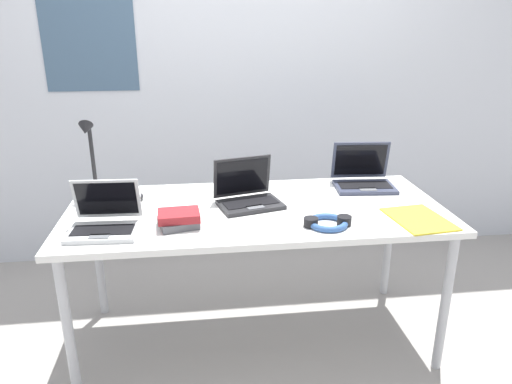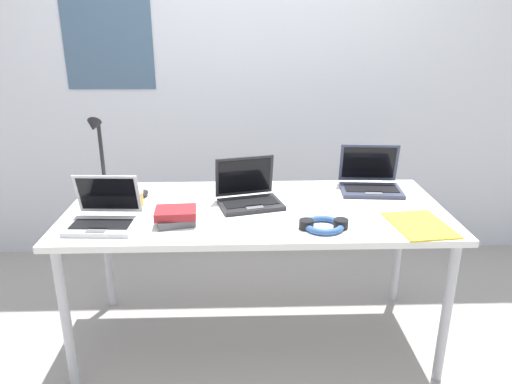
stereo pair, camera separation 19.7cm
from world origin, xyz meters
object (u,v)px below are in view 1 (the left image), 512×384
object	(u,v)px
laptop_far_corner	(363,178)
headphones	(328,222)
laptop_back_right	(248,196)
pill_bottle	(137,201)
paper_folder_back_right	(419,219)
cell_phone	(95,208)
laptop_front_right	(104,222)
computer_mouse	(137,197)
desk_lamp	(91,158)
book_stack	(179,219)

from	to	relation	value
laptop_far_corner	headphones	world-z (taller)	laptop_far_corner
laptop_back_right	pill_bottle	distance (m)	0.53
paper_folder_back_right	laptop_far_corner	bearing A→B (deg)	101.69
cell_phone	headphones	world-z (taller)	headphones
laptop_front_right	pill_bottle	distance (m)	0.26
computer_mouse	pill_bottle	world-z (taller)	pill_bottle
laptop_far_corner	computer_mouse	world-z (taller)	laptop_far_corner
desk_lamp	headphones	bearing A→B (deg)	-25.90
computer_mouse	paper_folder_back_right	xyz separation A→B (m)	(1.29, -0.41, -0.01)
laptop_back_right	computer_mouse	xyz separation A→B (m)	(-0.54, 0.12, -0.03)
book_stack	headphones	bearing A→B (deg)	-6.56
laptop_front_right	headphones	world-z (taller)	laptop_front_right
laptop_far_corner	computer_mouse	size ratio (longest dim) A/B	3.45
laptop_far_corner	computer_mouse	bearing A→B (deg)	-176.74
laptop_back_right	paper_folder_back_right	size ratio (longest dim) A/B	1.11
cell_phone	paper_folder_back_right	size ratio (longest dim) A/B	0.44
computer_mouse	book_stack	xyz separation A→B (m)	(0.21, -0.35, 0.02)
laptop_back_right	book_stack	distance (m)	0.40
computer_mouse	headphones	distance (m)	0.96
desk_lamp	paper_folder_back_right	world-z (taller)	desk_lamp
headphones	book_stack	bearing A→B (deg)	173.44
pill_bottle	paper_folder_back_right	bearing A→B (deg)	-12.61
laptop_back_right	laptop_far_corner	bearing A→B (deg)	16.11
laptop_front_right	pill_bottle	xyz separation A→B (m)	(0.11, 0.23, -0.00)
pill_bottle	paper_folder_back_right	xyz separation A→B (m)	(1.27, -0.29, -0.04)
computer_mouse	headphones	bearing A→B (deg)	-16.61
laptop_far_corner	headphones	bearing A→B (deg)	-123.89
laptop_front_right	desk_lamp	bearing A→B (deg)	105.26
book_stack	paper_folder_back_right	size ratio (longest dim) A/B	0.62
laptop_front_right	laptop_far_corner	distance (m)	1.35
computer_mouse	book_stack	world-z (taller)	book_stack
book_stack	laptop_far_corner	bearing A→B (deg)	23.02
laptop_far_corner	laptop_back_right	bearing A→B (deg)	-163.89
headphones	book_stack	world-z (taller)	book_stack
laptop_back_right	paper_folder_back_right	bearing A→B (deg)	-21.27
laptop_back_right	book_stack	bearing A→B (deg)	-145.28
computer_mouse	paper_folder_back_right	world-z (taller)	computer_mouse
desk_lamp	cell_phone	xyz separation A→B (m)	(0.04, -0.20, -0.19)
laptop_front_right	computer_mouse	xyz separation A→B (m)	(0.10, 0.36, -0.03)
pill_bottle	book_stack	distance (m)	0.30
computer_mouse	laptop_front_right	bearing A→B (deg)	-95.85
headphones	laptop_far_corner	bearing A→B (deg)	56.11
computer_mouse	pill_bottle	size ratio (longest dim) A/B	1.22
computer_mouse	pill_bottle	distance (m)	0.13
headphones	pill_bottle	size ratio (longest dim) A/B	2.71
laptop_far_corner	computer_mouse	xyz separation A→B (m)	(-1.19, -0.07, -0.03)
laptop_far_corner	cell_phone	distance (m)	1.39
desk_lamp	laptop_back_right	distance (m)	0.81
laptop_back_right	laptop_far_corner	distance (m)	0.67
book_stack	laptop_back_right	bearing A→B (deg)	34.72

